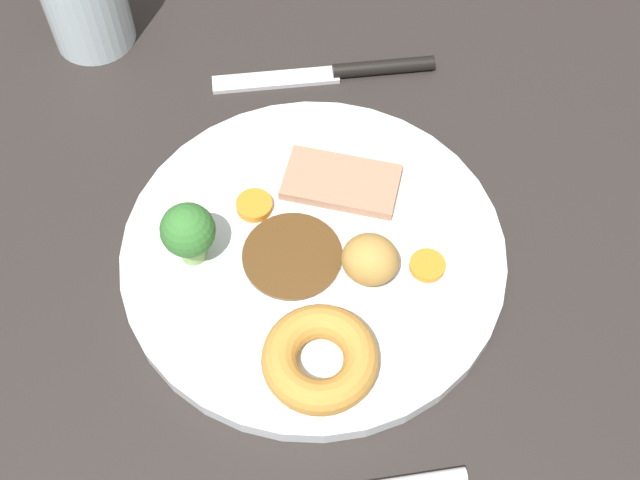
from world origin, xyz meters
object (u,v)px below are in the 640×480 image
object	(u,v)px
yorkshire_pudding	(315,359)
carrot_coin_back	(427,266)
meat_slice_main	(341,182)
knife	(344,72)
roast_potato_left	(370,260)
carrot_coin_front	(254,205)
dinner_plate	(320,253)
broccoli_floret	(188,232)

from	to	relation	value
yorkshire_pudding	carrot_coin_back	distance (cm)	10.72
meat_slice_main	knife	bearing A→B (deg)	-5.09
roast_potato_left	carrot_coin_back	xyz separation A→B (cm)	(0.16, -4.06, -1.46)
carrot_coin_front	carrot_coin_back	size ratio (longest dim) A/B	1.06
roast_potato_left	knife	world-z (taller)	roast_potato_left
roast_potato_left	carrot_coin_back	bearing A→B (deg)	-87.78
dinner_plate	yorkshire_pudding	xyz separation A→B (cm)	(-8.94, 0.82, 1.84)
yorkshire_pudding	meat_slice_main	bearing A→B (deg)	-10.62
carrot_coin_front	knife	size ratio (longest dim) A/B	0.14
broccoli_floret	meat_slice_main	bearing A→B (deg)	-62.96
dinner_plate	broccoli_floret	xyz separation A→B (cm)	(-0.15, 8.84, 3.73)
yorkshire_pudding	carrot_coin_back	world-z (taller)	yorkshire_pudding
carrot_coin_front	knife	distance (cm)	15.86
dinner_plate	knife	world-z (taller)	dinner_plate
carrot_coin_front	broccoli_floret	world-z (taller)	broccoli_floret
carrot_coin_back	broccoli_floret	world-z (taller)	broccoli_floret
broccoli_floret	carrot_coin_front	bearing A→B (deg)	-48.65
roast_potato_left	carrot_coin_front	xyz separation A→B (cm)	(5.79, 7.83, -1.40)
carrot_coin_front	knife	world-z (taller)	carrot_coin_front
yorkshire_pudding	carrot_coin_front	bearing A→B (deg)	16.61
carrot_coin_back	knife	bearing A→B (deg)	12.66
meat_slice_main	carrot_coin_back	size ratio (longest dim) A/B	3.34
yorkshire_pudding	broccoli_floret	distance (cm)	12.04
meat_slice_main	yorkshire_pudding	world-z (taller)	yorkshire_pudding
dinner_plate	carrot_coin_back	size ratio (longest dim) A/B	10.87
carrot_coin_front	carrot_coin_back	xyz separation A→B (cm)	(-5.63, -11.89, -0.06)
yorkshire_pudding	broccoli_floret	size ratio (longest dim) A/B	1.46
roast_potato_left	carrot_coin_front	bearing A→B (deg)	53.51
yorkshire_pudding	carrot_coin_front	distance (cm)	13.12
dinner_plate	meat_slice_main	distance (cm)	5.72
roast_potato_left	broccoli_floret	size ratio (longest dim) A/B	0.76
roast_potato_left	carrot_coin_back	distance (cm)	4.32
carrot_coin_front	carrot_coin_back	world-z (taller)	carrot_coin_front
knife	yorkshire_pudding	bearing A→B (deg)	78.28
carrot_coin_back	meat_slice_main	bearing A→B (deg)	36.79
meat_slice_main	carrot_coin_back	world-z (taller)	meat_slice_main
yorkshire_pudding	broccoli_floret	world-z (taller)	broccoli_floret
meat_slice_main	yorkshire_pudding	size ratio (longest dim) A/B	1.11
roast_potato_left	meat_slice_main	bearing A→B (deg)	10.71
meat_slice_main	yorkshire_pudding	distance (cm)	14.51
meat_slice_main	carrot_coin_front	world-z (taller)	meat_slice_main
yorkshire_pudding	roast_potato_left	size ratio (longest dim) A/B	1.92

